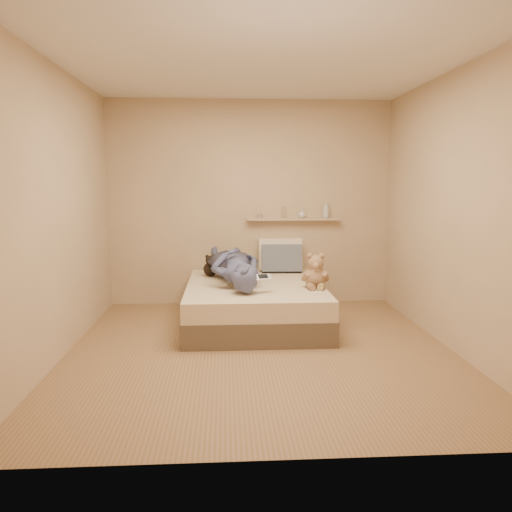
{
  "coord_description": "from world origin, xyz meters",
  "views": [
    {
      "loc": [
        -0.32,
        -4.52,
        1.56
      ],
      "look_at": [
        0.0,
        0.65,
        0.8
      ],
      "focal_mm": 35.0,
      "sensor_mm": 36.0,
      "label": 1
    }
  ],
  "objects": [
    {
      "name": "bed",
      "position": [
        0.0,
        0.93,
        0.22
      ],
      "size": [
        1.5,
        1.9,
        0.45
      ],
      "color": "brown",
      "rests_on": "floor"
    },
    {
      "name": "room",
      "position": [
        0.0,
        0.0,
        1.3
      ],
      "size": [
        3.8,
        3.8,
        3.8
      ],
      "color": "#936A4C",
      "rests_on": "ground"
    },
    {
      "name": "teddy_bear",
      "position": [
        0.63,
        0.65,
        0.61
      ],
      "size": [
        0.31,
        0.3,
        0.38
      ],
      "color": "#997654",
      "rests_on": "bed"
    },
    {
      "name": "wall_shelf",
      "position": [
        0.55,
        1.84,
        1.1
      ],
      "size": [
        1.2,
        0.12,
        0.03
      ],
      "primitive_type": "cube",
      "color": "tan",
      "rests_on": "wall_back"
    },
    {
      "name": "pillow_grey",
      "position": [
        0.38,
        1.62,
        0.62
      ],
      "size": [
        0.51,
        0.25,
        0.37
      ],
      "primitive_type": "cube",
      "rotation": [
        -0.31,
        0.0,
        -0.04
      ],
      "color": "slate",
      "rests_on": "bed"
    },
    {
      "name": "dark_plush",
      "position": [
        -0.5,
        1.4,
        0.56
      ],
      "size": [
        0.17,
        0.17,
        0.26
      ],
      "color": "black",
      "rests_on": "bed"
    },
    {
      "name": "game_console",
      "position": [
        0.06,
        0.44,
        0.61
      ],
      "size": [
        0.2,
        0.13,
        0.06
      ],
      "color": "silver",
      "rests_on": "bed"
    },
    {
      "name": "shelf_bottles",
      "position": [
        0.76,
        1.84,
        1.2
      ],
      "size": [
        0.94,
        0.11,
        0.22
      ],
      "color": "#A09489",
      "rests_on": "wall_shelf"
    },
    {
      "name": "pillow_cream",
      "position": [
        0.38,
        1.76,
        0.65
      ],
      "size": [
        0.55,
        0.26,
        0.43
      ],
      "primitive_type": "cube",
      "rotation": [
        -0.24,
        0.0,
        0.01
      ],
      "color": "beige",
      "rests_on": "bed"
    },
    {
      "name": "person",
      "position": [
        -0.23,
        1.07,
        0.64
      ],
      "size": [
        0.78,
        1.66,
        0.38
      ],
      "primitive_type": "imported",
      "rotation": [
        0.0,
        0.0,
        3.27
      ],
      "color": "#495074",
      "rests_on": "bed"
    }
  ]
}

